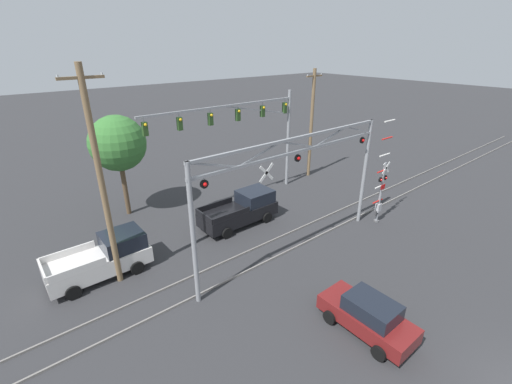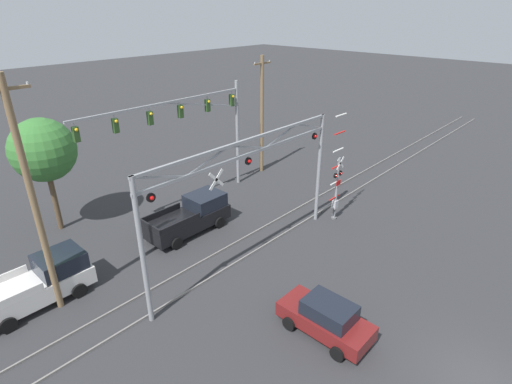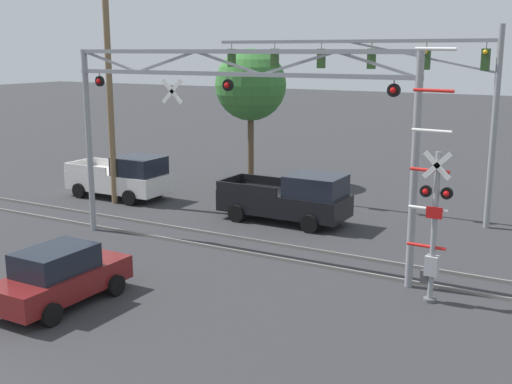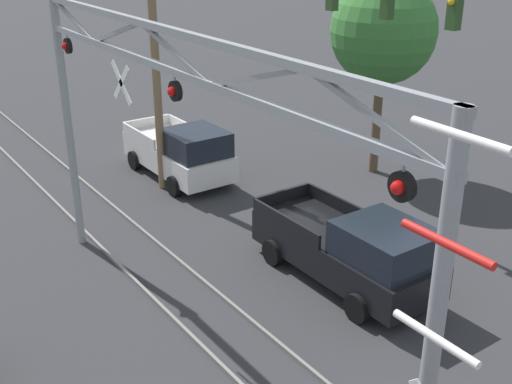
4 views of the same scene
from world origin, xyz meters
The scene contains 11 objects.
rail_track_near centered at (0.00, 11.98, 0.05)m, with size 80.00×0.08×0.10m, color gray.
rail_track_far centered at (0.00, 13.42, 0.05)m, with size 80.00×0.08×0.10m, color gray.
crossing_gantry centered at (-0.02, 11.70, 4.88)m, with size 12.72×0.27×6.89m.
crossing_signal_mast centered at (7.06, 10.84, 2.31)m, with size 1.22×0.35×6.94m.
traffic_signal_span centered at (3.42, 19.59, 5.66)m, with size 12.39×0.39×7.82m.
pickup_truck_lead centered at (-0.04, 16.48, 1.00)m, with size 5.29×2.27×2.06m.
pickup_truck_following centered at (-8.91, 16.53, 1.00)m, with size 4.98×2.27×2.06m.
sedan_waiting centered at (-1.70, 5.64, 0.81)m, with size 1.95×3.99×1.63m.
utility_pole_left centered at (-8.59, 15.55, 5.39)m, with size 1.80×0.28×10.49m.
utility_pole_right centered at (10.09, 19.89, 4.78)m, with size 1.80×0.28×9.26m.
background_tree_beyond_span centered at (-5.49, 22.68, 5.10)m, with size 3.67×3.67×6.96m.
Camera 2 is at (-13.08, -0.92, 12.61)m, focal length 28.00 mm.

